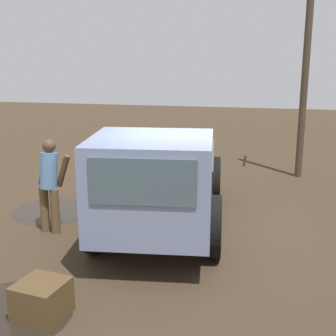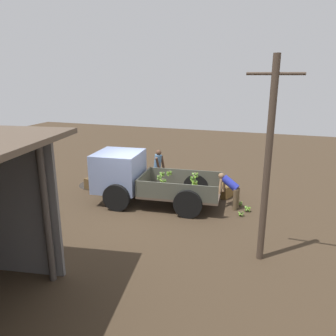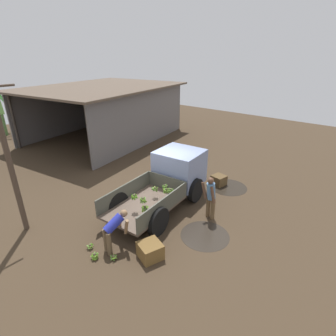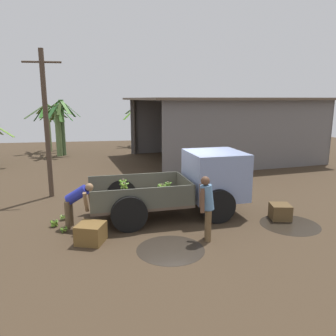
# 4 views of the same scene
# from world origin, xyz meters

# --- Properties ---
(ground) EXTENTS (36.00, 36.00, 0.00)m
(ground) POSITION_xyz_m (0.00, 0.00, 0.00)
(ground) COLOR #3F3121
(mud_patch_0) EXTENTS (1.63, 1.63, 0.01)m
(mud_patch_0) POSITION_xyz_m (-0.86, -2.98, 0.00)
(mud_patch_0) COLOR #2D261F
(mud_patch_0) RESTS_ON ground
(mud_patch_1) EXTENTS (1.67, 1.67, 0.01)m
(mud_patch_1) POSITION_xyz_m (2.77, -1.97, 0.00)
(mud_patch_1) COLOR black
(mud_patch_1) RESTS_ON ground
(cargo_truck) EXTENTS (4.81, 2.41, 1.93)m
(cargo_truck) POSITION_xyz_m (0.47, -0.58, 1.04)
(cargo_truck) COLOR brown
(cargo_truck) RESTS_ON ground
(utility_pole) EXTENTS (1.30, 0.17, 5.19)m
(utility_pole) POSITION_xyz_m (-4.45, 2.01, 2.68)
(utility_pole) COLOR #47382C
(utility_pole) RESTS_ON ground
(person_foreground_visitor) EXTENTS (0.46, 0.70, 1.65)m
(person_foreground_visitor) POSITION_xyz_m (0.13, -2.54, 0.92)
(person_foreground_visitor) COLOR brown
(person_foreground_visitor) RESTS_ON ground
(person_worker_loading) EXTENTS (0.82, 0.66, 1.27)m
(person_worker_loading) POSITION_xyz_m (-3.17, -1.18, 0.77)
(person_worker_loading) COLOR brown
(person_worker_loading) RESTS_ON ground
(banana_bunch_on_ground_0) EXTENTS (0.25, 0.24, 0.21)m
(banana_bunch_on_ground_0) POSITION_xyz_m (-3.84, -1.04, 0.11)
(banana_bunch_on_ground_0) COLOR #4E4733
(banana_bunch_on_ground_0) RESTS_ON ground
(banana_bunch_on_ground_1) EXTENTS (0.23, 0.23, 0.18)m
(banana_bunch_on_ground_1) POSITION_xyz_m (-3.51, -1.49, 0.10)
(banana_bunch_on_ground_1) COLOR brown
(banana_bunch_on_ground_1) RESTS_ON ground
(banana_bunch_on_ground_2) EXTENTS (0.21, 0.21, 0.17)m
(banana_bunch_on_ground_2) POSITION_xyz_m (-3.66, -0.55, 0.10)
(banana_bunch_on_ground_2) COLOR brown
(banana_bunch_on_ground_2) RESTS_ON ground
(wooden_crate_0) EXTENTS (0.81, 0.81, 0.49)m
(wooden_crate_0) POSITION_xyz_m (-2.75, -2.26, 0.24)
(wooden_crate_0) COLOR brown
(wooden_crate_0) RESTS_ON ground
(wooden_crate_1) EXTENTS (0.66, 0.66, 0.45)m
(wooden_crate_1) POSITION_xyz_m (2.71, -1.49, 0.23)
(wooden_crate_1) COLOR brown
(wooden_crate_1) RESTS_ON ground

